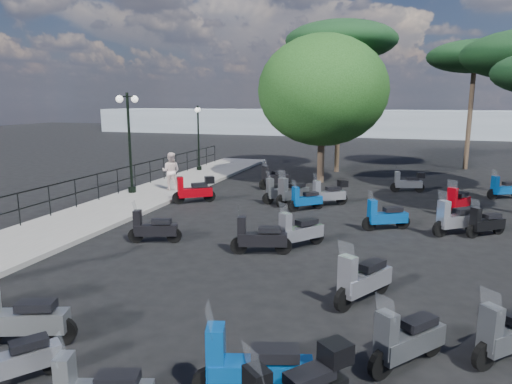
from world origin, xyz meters
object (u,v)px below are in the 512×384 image
(pedestrian_far, at_px, (171,171))
(scooter_14, at_px, (306,200))
(scooter_2, at_px, (153,229))
(scooter_4, at_px, (274,178))
(scooter_21, at_px, (408,182))
(scooter_8, at_px, (292,193))
(pine_0, at_px, (475,57))
(scooter_9, at_px, (281,192))
(scooter_7, at_px, (299,232))
(scooter_26, at_px, (486,223))
(scooter_24, at_px, (509,335))
(scooter_5, at_px, (13,361))
(scooter_27, at_px, (506,188))
(pine_2, at_px, (341,41))
(scooter_17, at_px, (407,340))
(scooter_12, at_px, (260,238))
(scooter_15, at_px, (329,193))
(scooter_3, at_px, (194,190))
(scooter_6, at_px, (21,319))
(scooter_18, at_px, (363,280))
(broadleaf_tree, at_px, (323,91))
(scooter_13, at_px, (385,217))
(lamp_post_2, at_px, (198,134))
(lamp_post_1, at_px, (129,136))
(scooter_10, at_px, (254,370))
(scooter_20, at_px, (458,202))
(scooter_19, at_px, (456,219))

(pedestrian_far, xyz_separation_m, scooter_14, (6.55, -1.49, -0.58))
(scooter_2, bearing_deg, pedestrian_far, 6.19)
(scooter_4, xyz_separation_m, scooter_21, (6.13, 0.96, -0.04))
(scooter_8, distance_m, pine_0, 16.39)
(scooter_9, bearing_deg, scooter_7, 160.77)
(scooter_26, bearing_deg, scooter_24, 134.53)
(scooter_5, distance_m, pine_0, 28.12)
(scooter_27, bearing_deg, pine_2, 29.13)
(scooter_4, height_order, pine_2, pine_2)
(scooter_8, distance_m, scooter_17, 11.50)
(scooter_21, distance_m, pine_0, 11.28)
(scooter_12, bearing_deg, scooter_8, -10.95)
(scooter_15, bearing_deg, scooter_3, 67.67)
(scooter_6, bearing_deg, scooter_14, -33.06)
(scooter_4, bearing_deg, scooter_18, 151.25)
(scooter_18, distance_m, pine_2, 19.42)
(broadleaf_tree, height_order, pine_0, pine_0)
(scooter_4, bearing_deg, scooter_27, -138.60)
(scooter_13, relative_size, scooter_24, 1.12)
(scooter_12, bearing_deg, lamp_post_2, 15.16)
(scooter_2, bearing_deg, pine_2, -29.66)
(scooter_3, xyz_separation_m, scooter_7, (5.39, -4.46, -0.05))
(lamp_post_1, relative_size, scooter_14, 3.56)
(scooter_4, height_order, scooter_7, scooter_4)
(pedestrian_far, bearing_deg, pine_0, -147.68)
(scooter_10, bearing_deg, scooter_20, -33.53)
(scooter_26, distance_m, scooter_27, 6.57)
(scooter_15, xyz_separation_m, pine_2, (-0.95, 9.11, 6.94))
(scooter_19, height_order, pine_2, pine_2)
(broadleaf_tree, bearing_deg, scooter_2, -104.17)
(scooter_7, bearing_deg, scooter_5, 108.91)
(lamp_post_2, height_order, scooter_13, lamp_post_2)
(scooter_17, bearing_deg, pine_0, -58.86)
(scooter_5, height_order, scooter_17, scooter_17)
(scooter_4, xyz_separation_m, scooter_6, (-0.31, -15.19, -0.01))
(scooter_9, xyz_separation_m, scooter_15, (1.95, 0.14, 0.03))
(scooter_4, height_order, scooter_27, scooter_4)
(scooter_9, distance_m, scooter_19, 6.95)
(scooter_13, xyz_separation_m, broadleaf_tree, (-3.55, 8.22, 4.19))
(scooter_15, bearing_deg, scooter_20, -124.21)
(scooter_6, bearing_deg, lamp_post_2, -4.05)
(scooter_18, height_order, pine_2, pine_2)
(scooter_2, height_order, scooter_8, scooter_8)
(pedestrian_far, relative_size, broadleaf_tree, 0.23)
(pine_0, bearing_deg, scooter_5, -109.42)
(scooter_20, bearing_deg, scooter_10, 102.62)
(scooter_2, distance_m, scooter_6, 5.88)
(scooter_6, bearing_deg, scooter_5, -160.37)
(scooter_18, distance_m, broadleaf_tree, 15.00)
(scooter_5, xyz_separation_m, pine_2, (1.66, 22.36, 7.03))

